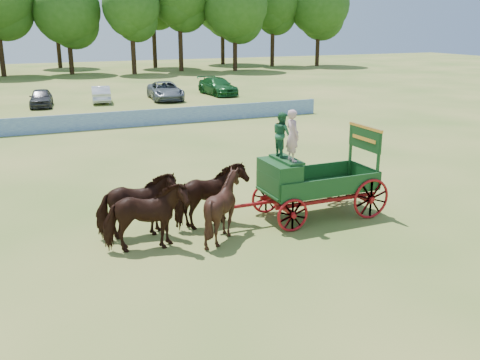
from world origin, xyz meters
name	(u,v)px	position (x,y,z in m)	size (l,w,h in m)	color
ground	(285,212)	(0.00, 0.00, 0.00)	(160.00, 160.00, 0.00)	#A4914A
horse_lead_left	(146,218)	(-5.28, -1.35, 1.02)	(1.10, 2.42, 2.05)	black
horse_lead_right	(137,206)	(-5.28, -0.25, 1.02)	(1.10, 2.42, 2.05)	black
horse_wheel_left	(223,206)	(-2.88, -1.35, 1.03)	(1.66, 1.86, 2.05)	black
horse_wheel_right	(210,196)	(-2.88, -0.25, 1.02)	(1.10, 2.42, 2.05)	black
farm_dray	(300,172)	(0.09, -0.79, 1.62)	(6.00, 2.00, 3.80)	#A01010
sponsor_banner	(138,118)	(-1.00, 18.00, 0.53)	(26.00, 0.08, 1.05)	#1C419C
parked_cars	(18,97)	(-7.71, 30.06, 0.77)	(37.72, 7.41, 1.63)	silver
treeline	(46,0)	(-2.63, 59.51, 9.10)	(87.95, 23.53, 14.75)	#382314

